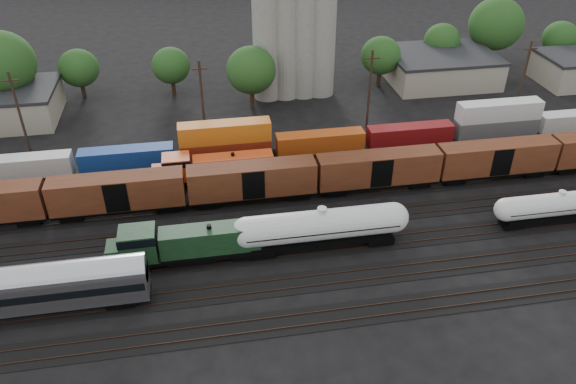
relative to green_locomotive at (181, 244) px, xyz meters
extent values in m
plane|color=black|center=(15.64, 5.00, -2.55)|extent=(600.00, 600.00, 0.00)
cube|color=black|center=(15.64, -10.00, -2.51)|extent=(180.00, 3.20, 0.08)
cube|color=#382319|center=(15.64, -10.72, -2.43)|extent=(180.00, 0.08, 0.16)
cube|color=#382319|center=(15.64, -9.28, -2.43)|extent=(180.00, 0.08, 0.16)
cube|color=black|center=(15.64, -5.00, -2.51)|extent=(180.00, 3.20, 0.08)
cube|color=#382319|center=(15.64, -5.72, -2.43)|extent=(180.00, 0.08, 0.16)
cube|color=#382319|center=(15.64, -4.28, -2.43)|extent=(180.00, 0.08, 0.16)
cube|color=black|center=(15.64, 0.00, -2.51)|extent=(180.00, 3.20, 0.08)
cube|color=#382319|center=(15.64, -0.72, -2.43)|extent=(180.00, 0.08, 0.16)
cube|color=#382319|center=(15.64, 0.72, -2.43)|extent=(180.00, 0.08, 0.16)
cube|color=black|center=(15.64, 5.00, -2.51)|extent=(180.00, 3.20, 0.08)
cube|color=#382319|center=(15.64, 4.28, -2.43)|extent=(180.00, 0.08, 0.16)
cube|color=#382319|center=(15.64, 5.72, -2.43)|extent=(180.00, 0.08, 0.16)
cube|color=black|center=(15.64, 10.00, -2.51)|extent=(180.00, 3.20, 0.08)
cube|color=#382319|center=(15.64, 9.28, -2.43)|extent=(180.00, 0.08, 0.16)
cube|color=#382319|center=(15.64, 10.72, -2.43)|extent=(180.00, 0.08, 0.16)
cube|color=black|center=(15.64, 15.00, -2.51)|extent=(180.00, 3.20, 0.08)
cube|color=#382319|center=(15.64, 14.28, -2.43)|extent=(180.00, 0.08, 0.16)
cube|color=#382319|center=(15.64, 15.72, -2.43)|extent=(180.00, 0.08, 0.16)
cube|color=black|center=(15.64, 20.00, -2.51)|extent=(180.00, 3.20, 0.08)
cube|color=#382319|center=(15.64, 19.28, -2.43)|extent=(180.00, 0.08, 0.16)
cube|color=#382319|center=(15.64, 20.72, -2.43)|extent=(180.00, 0.08, 0.16)
cube|color=black|center=(0.93, 0.00, -1.26)|extent=(16.88, 2.88, 0.40)
cube|color=black|center=(0.93, 0.00, -1.71)|extent=(4.96, 2.18, 0.79)
cube|color=#16351A|center=(2.95, 0.00, 0.28)|extent=(10.13, 2.38, 2.68)
cube|color=#16351A|center=(-4.14, 0.00, 0.58)|extent=(3.57, 2.88, 3.28)
cube|color=black|center=(-4.14, 0.00, 1.62)|extent=(3.67, 2.98, 0.89)
cube|color=#16351A|center=(-6.50, 0.00, -0.17)|extent=(1.59, 2.38, 1.79)
cylinder|color=black|center=(2.95, 0.00, 1.77)|extent=(0.50, 0.50, 0.50)
cube|color=black|center=(-4.47, 0.00, -1.90)|extent=(2.58, 1.99, 0.69)
cube|color=black|center=(6.33, 0.00, -1.90)|extent=(2.58, 1.99, 0.69)
cylinder|color=silver|center=(14.54, 0.00, 0.60)|extent=(15.68, 3.23, 3.23)
sphere|color=silver|center=(6.70, 0.00, 0.60)|extent=(3.23, 3.23, 3.23)
sphere|color=silver|center=(22.38, 0.00, 0.60)|extent=(3.23, 3.23, 3.23)
cylinder|color=silver|center=(14.54, 0.00, 2.44)|extent=(1.00, 1.00, 0.56)
cube|color=black|center=(14.54, 0.00, 0.60)|extent=(16.04, 3.39, 0.09)
cube|color=black|center=(14.54, 0.00, -1.18)|extent=(15.14, 2.45, 0.56)
cube|color=black|center=(8.12, 0.00, -1.85)|extent=(2.90, 2.23, 0.78)
cube|color=black|center=(20.95, 0.00, -1.85)|extent=(2.90, 2.23, 0.78)
cylinder|color=silver|center=(41.75, 0.00, 0.04)|extent=(12.72, 2.62, 2.62)
sphere|color=silver|center=(35.39, 0.00, 0.04)|extent=(2.62, 2.62, 2.62)
cylinder|color=silver|center=(41.75, 0.00, 1.53)|extent=(0.81, 0.81, 0.45)
cube|color=black|center=(41.75, 0.00, 0.04)|extent=(13.01, 2.75, 0.07)
cube|color=black|center=(41.75, 0.00, -1.40)|extent=(12.29, 1.99, 0.45)
cube|color=black|center=(36.55, 0.00, -1.94)|extent=(2.35, 1.81, 0.63)
cube|color=silver|center=(-14.77, -5.00, 0.20)|extent=(23.51, 2.84, 2.94)
cylinder|color=silver|center=(-14.77, -5.00, 1.67)|extent=(23.51, 2.84, 2.84)
cube|color=black|center=(-14.77, -5.00, 0.55)|extent=(23.04, 2.90, 0.82)
cube|color=black|center=(-14.77, -5.00, -1.37)|extent=(23.51, 2.55, 0.39)
cube|color=black|center=(-5.84, -5.00, -1.91)|extent=(2.55, 1.96, 0.69)
cube|color=black|center=(4.68, 15.00, -1.34)|extent=(16.54, 2.66, 0.37)
cube|color=black|center=(4.68, 15.00, -1.75)|extent=(4.59, 2.02, 0.73)
cube|color=#D14112|center=(6.66, 15.00, 0.08)|extent=(9.92, 2.20, 2.48)
cube|color=#D14112|center=(-0.28, 15.00, 0.36)|extent=(3.31, 2.66, 3.03)
cube|color=black|center=(-0.28, 15.00, 1.32)|extent=(3.40, 2.76, 0.83)
cube|color=#D14112|center=(-2.60, 15.00, -0.33)|extent=(1.47, 2.20, 1.65)
cylinder|color=black|center=(6.66, 15.00, 1.46)|extent=(0.46, 0.46, 0.46)
cube|color=black|center=(-0.61, 15.00, -1.94)|extent=(2.39, 1.84, 0.64)
cube|color=black|center=(9.97, 15.00, -1.94)|extent=(2.39, 1.84, 0.64)
cube|color=black|center=(-6.94, 10.00, -1.35)|extent=(15.00, 2.60, 0.40)
cube|color=#542714|center=(-6.94, 10.00, 0.75)|extent=(15.00, 2.90, 3.80)
cube|color=black|center=(8.46, 10.00, -1.35)|extent=(15.00, 2.60, 0.40)
cube|color=#542714|center=(8.46, 10.00, 0.75)|extent=(15.00, 2.90, 3.80)
cube|color=black|center=(23.86, 10.00, -1.35)|extent=(15.00, 2.60, 0.40)
cube|color=#542714|center=(23.86, 10.00, 0.75)|extent=(15.00, 2.90, 3.80)
cube|color=black|center=(39.26, 10.00, -1.35)|extent=(15.00, 2.60, 0.40)
cube|color=#542714|center=(39.26, 10.00, 0.75)|extent=(15.00, 2.90, 3.80)
cube|color=black|center=(15.64, 20.00, -2.05)|extent=(160.00, 2.60, 0.60)
cube|color=silver|center=(-19.50, 20.00, -0.45)|extent=(12.00, 2.40, 2.60)
cube|color=navy|center=(-6.70, 20.00, -0.45)|extent=(12.00, 2.40, 2.60)
cube|color=maroon|center=(6.10, 20.00, -0.45)|extent=(12.00, 2.40, 2.60)
cube|color=#D06515|center=(6.10, 20.00, 2.15)|extent=(12.00, 2.40, 2.60)
cube|color=#BD4913|center=(18.90, 20.00, -0.45)|extent=(12.00, 2.40, 2.60)
cube|color=maroon|center=(31.70, 20.00, -0.45)|extent=(12.00, 2.40, 2.60)
cube|color=#56585B|center=(44.50, 20.00, -0.45)|extent=(12.00, 2.40, 2.60)
cube|color=silver|center=(44.50, 20.00, 2.15)|extent=(12.00, 2.40, 2.60)
cylinder|color=gray|center=(14.64, 41.00, 6.45)|extent=(4.40, 4.40, 18.00)
cylinder|color=gray|center=(17.64, 41.00, 6.45)|extent=(4.40, 4.40, 18.00)
cylinder|color=gray|center=(20.64, 41.00, 6.45)|extent=(4.40, 4.40, 18.00)
cylinder|color=gray|center=(23.64, 41.00, 6.45)|extent=(4.40, 4.40, 18.00)
cube|color=#9E937F|center=(45.64, 43.00, -0.25)|extent=(18.00, 14.00, 4.60)
cube|color=#232326|center=(45.64, 43.00, 2.30)|extent=(18.36, 14.28, 0.50)
cylinder|color=black|center=(-25.74, 42.22, -0.70)|extent=(0.70, 0.70, 3.69)
ellipsoid|color=#28531E|center=(-25.74, 42.22, 5.50)|extent=(10.02, 10.02, 9.50)
cylinder|color=black|center=(-15.56, 46.02, -1.37)|extent=(0.70, 0.70, 2.36)
ellipsoid|color=#28531E|center=(-15.56, 46.02, 2.60)|extent=(6.41, 6.41, 6.07)
cylinder|color=black|center=(-0.80, 44.99, -1.40)|extent=(0.70, 0.70, 2.30)
ellipsoid|color=#28531E|center=(-0.80, 44.99, 2.47)|extent=(6.25, 6.25, 5.92)
cylinder|color=black|center=(11.65, 37.43, -1.12)|extent=(0.70, 0.70, 2.86)
ellipsoid|color=#28531E|center=(11.65, 37.43, 3.69)|extent=(7.77, 7.77, 7.37)
cylinder|color=black|center=(19.65, 44.40, -0.84)|extent=(0.70, 0.70, 3.41)
ellipsoid|color=#28531E|center=(19.65, 44.40, 4.88)|extent=(9.26, 9.26, 8.78)
cylinder|color=black|center=(34.40, 42.61, -1.31)|extent=(0.70, 0.70, 2.49)
ellipsoid|color=#28531E|center=(34.40, 42.61, 2.87)|extent=(6.76, 6.76, 6.40)
cylinder|color=black|center=(47.95, 48.60, -1.34)|extent=(0.70, 0.70, 2.42)
ellipsoid|color=#28531E|center=(47.95, 48.60, 2.73)|extent=(6.57, 6.57, 6.23)
cylinder|color=black|center=(57.96, 48.52, -0.74)|extent=(0.70, 0.70, 3.62)
ellipsoid|color=#28531E|center=(57.96, 48.52, 5.34)|extent=(9.84, 9.84, 9.32)
cylinder|color=black|center=(70.33, 46.66, -1.36)|extent=(0.70, 0.70, 2.38)
ellipsoid|color=#28531E|center=(70.33, 46.66, 2.64)|extent=(6.47, 6.47, 6.13)
cylinder|color=black|center=(-20.36, 27.00, 3.45)|extent=(0.36, 0.36, 12.00)
cube|color=black|center=(-20.36, 27.00, 8.25)|extent=(2.20, 0.18, 0.18)
cylinder|color=black|center=(3.64, 27.00, 3.45)|extent=(0.36, 0.36, 12.00)
cube|color=black|center=(3.64, 27.00, 8.25)|extent=(2.20, 0.18, 0.18)
cylinder|color=black|center=(27.64, 27.00, 3.45)|extent=(0.36, 0.36, 12.00)
cube|color=black|center=(27.64, 27.00, 8.25)|extent=(2.20, 0.18, 0.18)
cylinder|color=black|center=(51.64, 27.00, 3.45)|extent=(0.36, 0.36, 12.00)
cube|color=black|center=(51.64, 27.00, 8.25)|extent=(2.20, 0.18, 0.18)
camera|label=1|loc=(3.04, -45.85, 35.32)|focal=35.00mm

